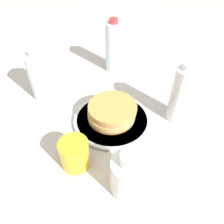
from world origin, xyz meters
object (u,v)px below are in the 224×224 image
object	(u,v)px
cream_jug	(129,174)
water_bottle_near	(40,76)
water_bottle_far	(181,95)
plate	(112,119)
juice_glass	(75,154)
water_bottle_mid	(113,47)
pancake_stack	(112,112)

from	to	relation	value
cream_jug	water_bottle_near	size ratio (longest dim) A/B	0.73
water_bottle_near	water_bottle_far	size ratio (longest dim) A/B	0.91
water_bottle_near	water_bottle_far	xyz separation A→B (m)	(0.10, 0.46, 0.01)
plate	water_bottle_near	size ratio (longest dim) A/B	1.36
cream_jug	water_bottle_near	xyz separation A→B (m)	(-0.35, -0.30, 0.03)
cream_jug	juice_glass	bearing A→B (deg)	-114.84
water_bottle_near	juice_glass	bearing A→B (deg)	29.14
juice_glass	water_bottle_near	world-z (taller)	water_bottle_near
juice_glass	water_bottle_mid	bearing A→B (deg)	169.82
pancake_stack	plate	bearing A→B (deg)	20.83
cream_jug	water_bottle_far	xyz separation A→B (m)	(-0.26, 0.16, 0.04)
pancake_stack	water_bottle_near	bearing A→B (deg)	-115.88
water_bottle_mid	water_bottle_far	distance (m)	0.36
water_bottle_far	plate	bearing A→B (deg)	-83.14
juice_glass	water_bottle_far	world-z (taller)	water_bottle_far
pancake_stack	water_bottle_mid	bearing A→B (deg)	-179.07
water_bottle_mid	water_bottle_far	world-z (taller)	water_bottle_mid
juice_glass	water_bottle_near	xyz separation A→B (m)	(-0.29, -0.16, 0.04)
juice_glass	water_bottle_mid	xyz separation A→B (m)	(-0.48, 0.09, 0.06)
pancake_stack	water_bottle_far	world-z (taller)	water_bottle_far
water_bottle_mid	water_bottle_far	bearing A→B (deg)	36.44
water_bottle_near	water_bottle_far	bearing A→B (deg)	77.98
juice_glass	cream_jug	size ratio (longest dim) A/B	0.63
plate	water_bottle_far	world-z (taller)	water_bottle_far
pancake_stack	cream_jug	world-z (taller)	cream_jug
plate	cream_jug	world-z (taller)	cream_jug
pancake_stack	water_bottle_mid	distance (m)	0.32
juice_glass	water_bottle_far	bearing A→B (deg)	122.18
juice_glass	cream_jug	world-z (taller)	cream_jug
cream_jug	water_bottle_far	size ratio (longest dim) A/B	0.67
plate	pancake_stack	bearing A→B (deg)	-159.17
water_bottle_far	water_bottle_near	bearing A→B (deg)	-102.02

